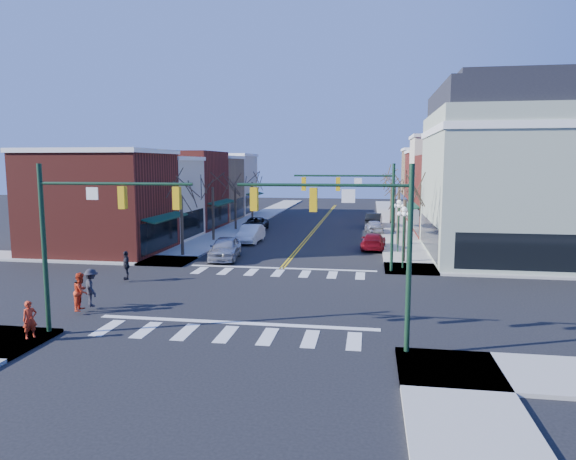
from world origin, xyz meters
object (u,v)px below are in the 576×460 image
at_px(car_left_mid, 251,234).
at_px(car_right_far, 374,220).
at_px(lamppost_corner, 404,227).
at_px(pedestrian_dark_a, 126,265).
at_px(lamppost_midblock, 399,217).
at_px(pedestrian_dark_b, 91,288).
at_px(car_left_near, 225,248).
at_px(car_right_near, 373,241).
at_px(car_right_mid, 374,226).
at_px(car_left_far, 255,224).
at_px(pedestrian_red_a, 30,320).
at_px(pedestrian_red_b, 81,291).
at_px(victorian_corner, 513,171).

bearing_deg(car_left_mid, car_right_far, 51.49).
height_order(lamppost_corner, pedestrian_dark_a, lamppost_corner).
height_order(lamppost_midblock, pedestrian_dark_b, lamppost_midblock).
bearing_deg(lamppost_corner, car_right_far, 94.28).
xyz_separation_m(car_left_near, car_right_near, (11.07, 6.44, -0.17)).
xyz_separation_m(lamppost_midblock, car_right_near, (-1.93, 1.81, -2.28)).
xyz_separation_m(car_right_near, car_right_mid, (0.13, 10.24, 0.02)).
relative_size(car_left_mid, car_right_near, 1.03).
xyz_separation_m(car_right_near, pedestrian_dark_b, (-13.91, -20.38, 0.41)).
relative_size(car_left_near, car_left_mid, 1.04).
xyz_separation_m(lamppost_corner, car_left_mid, (-13.00, 10.32, -2.16)).
height_order(lamppost_corner, pedestrian_dark_b, lamppost_corner).
height_order(car_right_near, car_right_far, car_right_far).
bearing_deg(pedestrian_dark_a, car_left_far, 146.23).
height_order(car_left_mid, car_left_far, car_left_mid).
height_order(car_right_mid, pedestrian_dark_b, pedestrian_dark_b).
relative_size(car_left_mid, pedestrian_red_a, 3.16).
bearing_deg(car_left_mid, lamppost_midblock, -15.68).
xyz_separation_m(pedestrian_red_b, pedestrian_dark_a, (-0.96, 6.57, -0.04)).
distance_m(car_left_mid, pedestrian_dark_b, 22.58).
bearing_deg(car_left_mid, car_left_far, 100.54).
xyz_separation_m(lamppost_midblock, pedestrian_red_b, (-15.96, -19.28, -1.89)).
relative_size(car_left_mid, car_right_far, 1.01).
xyz_separation_m(car_left_near, car_right_far, (11.20, 22.17, -0.06)).
bearing_deg(pedestrian_red_b, car_left_far, -12.34).
height_order(victorian_corner, car_right_mid, victorian_corner).
bearing_deg(pedestrian_red_a, car_left_mid, 29.77).
distance_m(car_left_mid, car_right_mid, 13.90).
height_order(car_right_near, pedestrian_red_a, pedestrian_red_a).
height_order(car_left_near, pedestrian_dark_a, pedestrian_dark_a).
relative_size(car_left_mid, pedestrian_dark_a, 2.76).
bearing_deg(victorian_corner, car_right_near, 167.29).
distance_m(car_left_far, pedestrian_dark_a, 24.87).
bearing_deg(lamppost_midblock, pedestrian_red_b, -129.62).
relative_size(lamppost_midblock, car_right_mid, 1.05).
distance_m(car_left_far, car_right_mid, 12.62).
bearing_deg(car_left_near, car_left_far, 88.50).
bearing_deg(pedestrian_dark_a, victorian_corner, 87.81).
bearing_deg(pedestrian_red_b, lamppost_corner, -60.85).
bearing_deg(car_left_mid, victorian_corner, -10.77).
relative_size(car_right_near, pedestrian_red_a, 3.07).
bearing_deg(car_right_far, lamppost_corner, 97.95).
xyz_separation_m(car_left_mid, pedestrian_red_b, (-2.96, -23.10, 0.27)).
distance_m(car_right_far, pedestrian_dark_a, 33.82).
height_order(lamppost_corner, car_left_near, lamppost_corner).
bearing_deg(pedestrian_dark_b, victorian_corner, -95.09).
bearing_deg(pedestrian_red_a, car_left_near, 27.13).
xyz_separation_m(car_left_near, car_left_mid, (0.00, 8.45, -0.06)).
distance_m(lamppost_midblock, car_left_mid, 13.72).
bearing_deg(pedestrian_red_b, pedestrian_red_a, 172.61).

